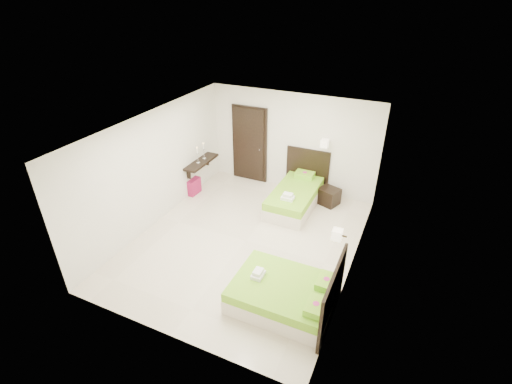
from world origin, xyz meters
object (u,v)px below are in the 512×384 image
at_px(bed_double, 287,294).
at_px(nightstand, 329,196).
at_px(bed_single, 296,195).
at_px(ottoman, 190,185).

bearing_deg(bed_double, nightstand, 93.94).
xyz_separation_m(bed_single, nightstand, (0.73, 0.43, -0.08)).
relative_size(bed_single, nightstand, 4.02).
xyz_separation_m(bed_single, ottoman, (-2.78, -0.55, -0.08)).
distance_m(bed_single, ottoman, 2.83).
bearing_deg(bed_single, bed_double, -73.09).
relative_size(bed_double, nightstand, 3.62).
bearing_deg(ottoman, bed_double, -35.42).
bearing_deg(bed_single, ottoman, -168.75).
xyz_separation_m(nightstand, ottoman, (-3.51, -0.98, -0.00)).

